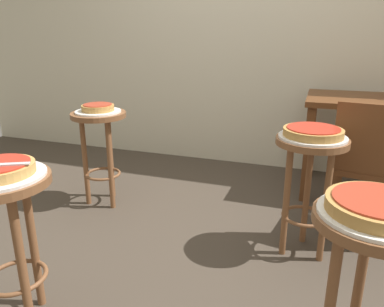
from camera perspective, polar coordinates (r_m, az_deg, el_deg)
The scene contains 13 objects.
ground_plane at distance 2.29m, azimuth -0.16°, elevation -14.24°, with size 6.00×6.00×0.00m, color #42382D.
stool_foreground at distance 1.71m, azimuth -26.32°, elevation -8.82°, with size 0.38×0.38×0.68m.
stool_middle at distance 1.38m, azimuth 25.21°, elevation -15.20°, with size 0.38×0.38×0.68m.
serving_plate_middle at distance 1.29m, azimuth 26.30°, elevation -8.27°, with size 0.36×0.36×0.01m, color white.
pizza_middle at distance 1.28m, azimuth 26.48°, elevation -7.12°, with size 0.31×0.31×0.05m.
stool_leftside at distance 2.14m, azimuth 17.35°, elevation -2.39°, with size 0.38×0.38×0.68m.
serving_plate_leftside at distance 2.08m, azimuth 17.83°, elevation 2.39°, with size 0.36×0.36×0.01m, color silver.
pizza_leftside at distance 2.07m, azimuth 17.90°, elevation 3.14°, with size 0.31×0.31×0.05m.
stool_rear at distance 2.75m, azimuth -13.76°, elevation 2.42°, with size 0.38×0.38×0.68m.
serving_plate_rear at distance 2.70m, azimuth -14.05°, elevation 6.20°, with size 0.32×0.32×0.01m, color white.
pizza_rear at distance 2.70m, azimuth -14.10°, elevation 6.79°, with size 0.22×0.22×0.05m.
dining_table at distance 3.10m, azimuth 26.20°, elevation 5.21°, with size 1.00×0.66×0.76m.
wooden_chair at distance 2.46m, azimuth 25.25°, elevation -1.60°, with size 0.46×0.46×0.85m.
Camera 1 is at (0.64, -1.82, 1.22)m, focal length 35.16 mm.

